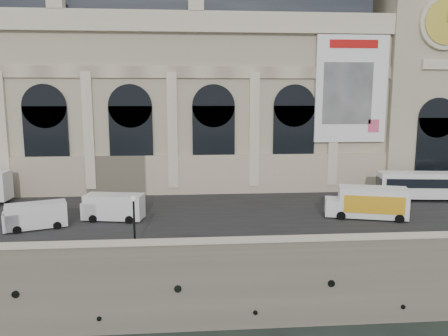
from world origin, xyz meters
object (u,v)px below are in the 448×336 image
object	(u,v)px
bus_right	(428,185)
van_c	(32,216)
box_truck	(368,203)
van_b	(111,207)
lamp_right	(134,223)

from	to	relation	value
bus_right	van_c	size ratio (longest dim) A/B	2.01
bus_right	box_truck	xyz separation A→B (m)	(-10.07, -6.67, -0.29)
van_b	van_c	distance (m)	7.12
bus_right	box_truck	distance (m)	12.08
van_b	bus_right	bearing A→B (deg)	8.52
van_b	van_c	world-z (taller)	van_b
van_b	lamp_right	size ratio (longest dim) A/B	1.40
van_c	box_truck	xyz separation A→B (m)	(32.24, 1.15, 0.36)
bus_right	box_truck	world-z (taller)	bus_right
box_truck	lamp_right	bearing A→B (deg)	-161.66
box_truck	lamp_right	world-z (taller)	lamp_right
van_c	box_truck	bearing A→B (deg)	2.04
bus_right	van_c	distance (m)	43.03
box_truck	lamp_right	size ratio (longest dim) A/B	1.88
van_b	box_truck	xyz separation A→B (m)	(25.57, -1.32, 0.27)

